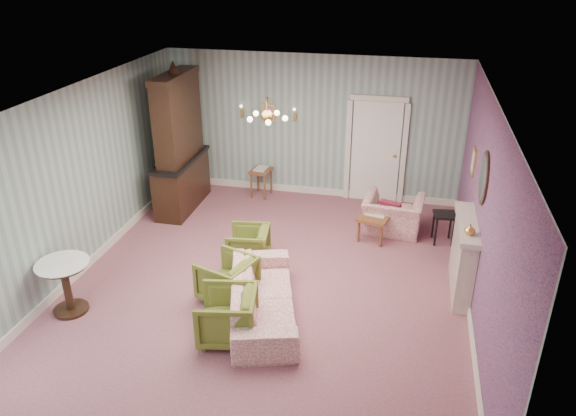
% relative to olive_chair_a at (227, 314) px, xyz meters
% --- Properties ---
extents(floor, '(7.00, 7.00, 0.00)m').
position_rel_olive_chair_a_xyz_m(floor, '(0.20, 1.45, -0.38)').
color(floor, '#995965').
rests_on(floor, ground).
extents(ceiling, '(7.00, 7.00, 0.00)m').
position_rel_olive_chair_a_xyz_m(ceiling, '(0.20, 1.45, 2.52)').
color(ceiling, white).
rests_on(ceiling, ground).
extents(wall_back, '(6.00, 0.00, 6.00)m').
position_rel_olive_chair_a_xyz_m(wall_back, '(0.20, 4.95, 1.07)').
color(wall_back, gray).
rests_on(wall_back, ground).
extents(wall_front, '(6.00, 0.00, 6.00)m').
position_rel_olive_chair_a_xyz_m(wall_front, '(0.20, -2.05, 1.07)').
color(wall_front, gray).
rests_on(wall_front, ground).
extents(wall_left, '(0.00, 7.00, 7.00)m').
position_rel_olive_chair_a_xyz_m(wall_left, '(-2.80, 1.45, 1.07)').
color(wall_left, gray).
rests_on(wall_left, ground).
extents(wall_right, '(0.00, 7.00, 7.00)m').
position_rel_olive_chair_a_xyz_m(wall_right, '(3.20, 1.45, 1.07)').
color(wall_right, gray).
rests_on(wall_right, ground).
extents(wall_right_floral, '(0.00, 7.00, 7.00)m').
position_rel_olive_chair_a_xyz_m(wall_right_floral, '(3.19, 1.45, 1.07)').
color(wall_right_floral, '#C36190').
rests_on(wall_right_floral, ground).
extents(door, '(1.12, 0.12, 2.16)m').
position_rel_olive_chair_a_xyz_m(door, '(1.50, 4.91, 0.70)').
color(door, white).
rests_on(door, floor).
extents(olive_chair_a, '(0.82, 0.86, 0.77)m').
position_rel_olive_chair_a_xyz_m(olive_chair_a, '(0.00, 0.00, 0.00)').
color(olive_chair_a, olive).
rests_on(olive_chair_a, floor).
extents(olive_chair_b, '(0.86, 0.89, 0.73)m').
position_rel_olive_chair_a_xyz_m(olive_chair_b, '(-0.29, 0.88, -0.02)').
color(olive_chair_b, olive).
rests_on(olive_chair_b, floor).
extents(olive_chair_c, '(0.69, 0.72, 0.67)m').
position_rel_olive_chair_a_xyz_m(olive_chair_c, '(-0.29, 1.97, -0.05)').
color(olive_chair_c, olive).
rests_on(olive_chair_c, floor).
extents(sofa_chintz, '(1.22, 2.26, 0.85)m').
position_rel_olive_chair_a_xyz_m(sofa_chintz, '(0.33, 0.58, 0.04)').
color(sofa_chintz, '#AD455E').
rests_on(sofa_chintz, floor).
extents(wingback_chair, '(1.09, 0.76, 0.90)m').
position_rel_olive_chair_a_xyz_m(wingback_chair, '(1.97, 3.57, 0.07)').
color(wingback_chair, '#AD455E').
rests_on(wingback_chair, floor).
extents(dresser, '(0.60, 1.70, 2.83)m').
position_rel_olive_chair_a_xyz_m(dresser, '(-2.17, 3.74, 1.03)').
color(dresser, black).
rests_on(dresser, floor).
extents(fireplace, '(0.30, 1.40, 1.16)m').
position_rel_olive_chair_a_xyz_m(fireplace, '(3.06, 1.85, 0.20)').
color(fireplace, beige).
rests_on(fireplace, floor).
extents(mantel_vase, '(0.15, 0.15, 0.15)m').
position_rel_olive_chair_a_xyz_m(mantel_vase, '(3.04, 1.45, 0.85)').
color(mantel_vase, gold).
rests_on(mantel_vase, fireplace).
extents(oval_mirror, '(0.04, 0.76, 0.84)m').
position_rel_olive_chair_a_xyz_m(oval_mirror, '(3.16, 1.85, 1.47)').
color(oval_mirror, white).
rests_on(oval_mirror, wall_right).
extents(framed_print, '(0.04, 0.34, 0.42)m').
position_rel_olive_chair_a_xyz_m(framed_print, '(3.17, 3.20, 1.22)').
color(framed_print, gold).
rests_on(framed_print, wall_right).
extents(coffee_table, '(0.71, 1.01, 0.47)m').
position_rel_olive_chair_a_xyz_m(coffee_table, '(1.70, 3.36, -0.15)').
color(coffee_table, brown).
rests_on(coffee_table, floor).
extents(side_table_black, '(0.42, 0.42, 0.56)m').
position_rel_olive_chair_a_xyz_m(side_table_black, '(2.85, 3.35, -0.11)').
color(side_table_black, black).
rests_on(side_table_black, floor).
extents(pedestal_table, '(0.93, 0.93, 0.80)m').
position_rel_olive_chair_a_xyz_m(pedestal_table, '(-2.39, 0.08, 0.02)').
color(pedestal_table, black).
rests_on(pedestal_table, floor).
extents(nesting_table, '(0.43, 0.53, 0.64)m').
position_rel_olive_chair_a_xyz_m(nesting_table, '(-0.79, 4.60, -0.07)').
color(nesting_table, brown).
rests_on(nesting_table, floor).
extents(gilt_mirror_back, '(0.28, 0.06, 0.36)m').
position_rel_olive_chair_a_xyz_m(gilt_mirror_back, '(-0.70, 4.91, 1.32)').
color(gilt_mirror_back, gold).
rests_on(gilt_mirror_back, wall_back).
extents(sconce_left, '(0.16, 0.12, 0.30)m').
position_rel_olive_chair_a_xyz_m(sconce_left, '(-1.25, 4.89, 1.32)').
color(sconce_left, gold).
rests_on(sconce_left, wall_back).
extents(sconce_right, '(0.16, 0.12, 0.30)m').
position_rel_olive_chair_a_xyz_m(sconce_right, '(-0.15, 4.89, 1.32)').
color(sconce_right, gold).
rests_on(sconce_right, wall_back).
extents(chandelier, '(0.56, 0.56, 0.36)m').
position_rel_olive_chair_a_xyz_m(chandelier, '(0.20, 1.45, 2.25)').
color(chandelier, gold).
rests_on(chandelier, ceiling).
extents(burgundy_cushion, '(0.41, 0.28, 0.39)m').
position_rel_olive_chair_a_xyz_m(burgundy_cushion, '(1.92, 3.42, 0.10)').
color(burgundy_cushion, maroon).
rests_on(burgundy_cushion, wingback_chair).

